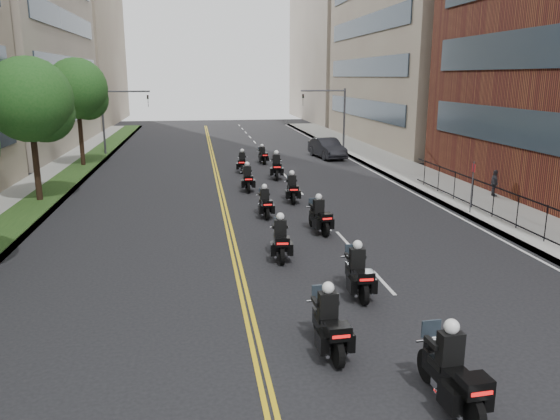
# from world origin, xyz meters

# --- Properties ---
(sidewalk_right) EXTENTS (4.00, 90.00, 0.15)m
(sidewalk_right) POSITION_xyz_m (12.00, 25.00, 0.07)
(sidewalk_right) COLOR gray
(sidewalk_right) RESTS_ON ground
(sidewalk_left) EXTENTS (4.00, 90.00, 0.15)m
(sidewalk_left) POSITION_xyz_m (-12.00, 25.00, 0.07)
(sidewalk_left) COLOR gray
(sidewalk_left) RESTS_ON ground
(grass_strip) EXTENTS (2.00, 90.00, 0.04)m
(grass_strip) POSITION_xyz_m (-11.20, 25.00, 0.17)
(grass_strip) COLOR #1E3D16
(grass_strip) RESTS_ON sidewalk_left
(building_right_far) EXTENTS (15.00, 28.00, 26.00)m
(building_right_far) POSITION_xyz_m (21.50, 78.00, 13.00)
(building_right_far) COLOR gray
(building_right_far) RESTS_ON ground
(building_left_far) EXTENTS (16.00, 28.00, 26.00)m
(building_left_far) POSITION_xyz_m (-22.00, 78.00, 13.00)
(building_left_far) COLOR gray
(building_left_far) RESTS_ON ground
(traffic_signal_right) EXTENTS (4.09, 0.20, 5.60)m
(traffic_signal_right) POSITION_xyz_m (9.54, 42.00, 3.70)
(traffic_signal_right) COLOR #3F3F44
(traffic_signal_right) RESTS_ON ground
(traffic_signal_left) EXTENTS (4.09, 0.20, 5.60)m
(traffic_signal_left) POSITION_xyz_m (-9.54, 42.00, 3.70)
(traffic_signal_left) COLOR #3F3F44
(traffic_signal_left) RESTS_ON ground
(motorcycle_1) EXTENTS (0.65, 2.55, 1.88)m
(motorcycle_1) POSITION_xyz_m (2.23, 3.09, 0.74)
(motorcycle_1) COLOR black
(motorcycle_1) RESTS_ON ground
(motorcycle_2) EXTENTS (0.57, 2.42, 1.78)m
(motorcycle_2) POSITION_xyz_m (0.30, 5.73, 0.70)
(motorcycle_2) COLOR black
(motorcycle_2) RESTS_ON ground
(motorcycle_3) EXTENTS (0.55, 2.36, 1.74)m
(motorcycle_3) POSITION_xyz_m (2.04, 9.11, 0.69)
(motorcycle_3) COLOR black
(motorcycle_3) RESTS_ON ground
(motorcycle_4) EXTENTS (0.62, 2.34, 1.72)m
(motorcycle_4) POSITION_xyz_m (0.22, 12.99, 0.68)
(motorcycle_4) COLOR black
(motorcycle_4) RESTS_ON ground
(motorcycle_5) EXTENTS (0.69, 2.30, 1.70)m
(motorcycle_5) POSITION_xyz_m (2.42, 16.17, 0.67)
(motorcycle_5) COLOR black
(motorcycle_5) RESTS_ON ground
(motorcycle_6) EXTENTS (0.50, 2.16, 1.60)m
(motorcycle_6) POSITION_xyz_m (0.42, 19.25, 0.63)
(motorcycle_6) COLOR black
(motorcycle_6) RESTS_ON ground
(motorcycle_7) EXTENTS (0.60, 2.31, 1.71)m
(motorcycle_7) POSITION_xyz_m (2.28, 22.26, 0.67)
(motorcycle_7) COLOR black
(motorcycle_7) RESTS_ON ground
(motorcycle_8) EXTENTS (0.54, 2.34, 1.73)m
(motorcycle_8) POSITION_xyz_m (0.16, 25.56, 0.68)
(motorcycle_8) COLOR black
(motorcycle_8) RESTS_ON ground
(motorcycle_9) EXTENTS (0.71, 2.54, 1.88)m
(motorcycle_9) POSITION_xyz_m (2.44, 29.22, 0.74)
(motorcycle_9) COLOR black
(motorcycle_9) RESTS_ON ground
(motorcycle_10) EXTENTS (0.66, 2.23, 1.65)m
(motorcycle_10) POSITION_xyz_m (0.40, 32.11, 0.65)
(motorcycle_10) COLOR black
(motorcycle_10) RESTS_ON ground
(motorcycle_11) EXTENTS (0.59, 2.06, 1.52)m
(motorcycle_11) POSITION_xyz_m (2.30, 35.75, 0.60)
(motorcycle_11) COLOR black
(motorcycle_11) RESTS_ON ground
(parked_sedan) EXTENTS (2.41, 5.14, 1.63)m
(parked_sedan) POSITION_xyz_m (8.00, 37.99, 0.82)
(parked_sedan) COLOR black
(parked_sedan) RESTS_ON ground
(pedestrian_c) EXTENTS (0.50, 0.91, 1.47)m
(pedestrian_c) POSITION_xyz_m (13.50, 21.28, 0.88)
(pedestrian_c) COLOR #3A3940
(pedestrian_c) RESTS_ON sidewalk_right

